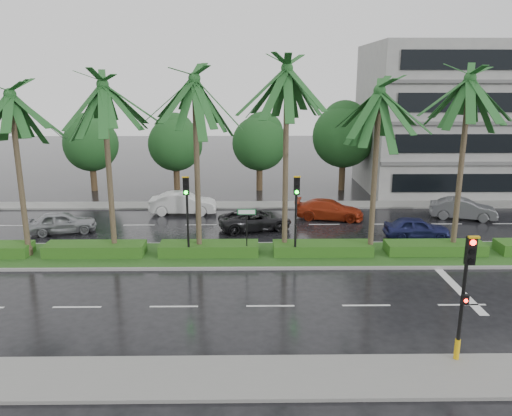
{
  "coord_description": "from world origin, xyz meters",
  "views": [
    {
      "loc": [
        -0.86,
        -24.01,
        9.1
      ],
      "look_at": [
        -0.51,
        1.5,
        2.53
      ],
      "focal_mm": 35.0,
      "sensor_mm": 36.0,
      "label": 1
    }
  ],
  "objects_px": {
    "car_silver": "(62,222)",
    "car_red": "(329,209)",
    "car_grey": "(463,209)",
    "car_darkgrey": "(255,220)",
    "signal_near": "(465,293)",
    "car_blue": "(417,228)",
    "street_sign": "(247,221)",
    "car_white": "(183,203)",
    "signal_median_left": "(187,205)"
  },
  "relations": [
    {
      "from": "signal_near",
      "to": "car_darkgrey",
      "type": "xyz_separation_m",
      "value": [
        -6.5,
        15.31,
        -1.87
      ]
    },
    {
      "from": "car_darkgrey",
      "to": "car_blue",
      "type": "distance_m",
      "value": 9.69
    },
    {
      "from": "car_silver",
      "to": "car_white",
      "type": "relative_size",
      "value": 0.86
    },
    {
      "from": "car_blue",
      "to": "car_grey",
      "type": "height_order",
      "value": "car_grey"
    },
    {
      "from": "car_grey",
      "to": "street_sign",
      "type": "bearing_deg",
      "value": 134.54
    },
    {
      "from": "car_darkgrey",
      "to": "car_white",
      "type": "bearing_deg",
      "value": 36.83
    },
    {
      "from": "car_grey",
      "to": "car_red",
      "type": "bearing_deg",
      "value": 105.81
    },
    {
      "from": "car_blue",
      "to": "car_darkgrey",
      "type": "bearing_deg",
      "value": 81.97
    },
    {
      "from": "car_silver",
      "to": "car_red",
      "type": "bearing_deg",
      "value": -95.14
    },
    {
      "from": "car_silver",
      "to": "car_grey",
      "type": "height_order",
      "value": "car_grey"
    },
    {
      "from": "street_sign",
      "to": "car_red",
      "type": "distance_m",
      "value": 9.69
    },
    {
      "from": "car_silver",
      "to": "car_red",
      "type": "xyz_separation_m",
      "value": [
        16.81,
        2.93,
        -0.02
      ]
    },
    {
      "from": "signal_near",
      "to": "car_red",
      "type": "xyz_separation_m",
      "value": [
        -1.5,
        17.71,
        -1.84
      ]
    },
    {
      "from": "car_grey",
      "to": "signal_near",
      "type": "bearing_deg",
      "value": 173.39
    },
    {
      "from": "signal_near",
      "to": "signal_median_left",
      "type": "distance_m",
      "value": 13.93
    },
    {
      "from": "car_silver",
      "to": "car_grey",
      "type": "relative_size",
      "value": 0.94
    },
    {
      "from": "signal_near",
      "to": "car_darkgrey",
      "type": "distance_m",
      "value": 16.74
    },
    {
      "from": "car_red",
      "to": "car_blue",
      "type": "height_order",
      "value": "car_red"
    },
    {
      "from": "signal_near",
      "to": "car_red",
      "type": "relative_size",
      "value": 0.96
    },
    {
      "from": "signal_near",
      "to": "car_silver",
      "type": "xyz_separation_m",
      "value": [
        -18.31,
        14.78,
        -1.83
      ]
    },
    {
      "from": "car_darkgrey",
      "to": "car_grey",
      "type": "bearing_deg",
      "value": -95.81
    },
    {
      "from": "signal_near",
      "to": "street_sign",
      "type": "xyz_separation_m",
      "value": [
        -7.0,
        9.87,
        -0.38
      ]
    },
    {
      "from": "car_blue",
      "to": "signal_near",
      "type": "bearing_deg",
      "value": 170.75
    },
    {
      "from": "car_silver",
      "to": "car_white",
      "type": "xyz_separation_m",
      "value": [
        6.81,
        4.44,
        0.08
      ]
    },
    {
      "from": "car_silver",
      "to": "car_red",
      "type": "relative_size",
      "value": 0.87
    },
    {
      "from": "signal_near",
      "to": "car_white",
      "type": "xyz_separation_m",
      "value": [
        -11.5,
        19.22,
        -1.75
      ]
    },
    {
      "from": "street_sign",
      "to": "car_red",
      "type": "xyz_separation_m",
      "value": [
        5.5,
        7.84,
        -1.46
      ]
    },
    {
      "from": "signal_near",
      "to": "car_white",
      "type": "relative_size",
      "value": 0.95
    },
    {
      "from": "car_darkgrey",
      "to": "car_silver",
      "type": "bearing_deg",
      "value": 77.44
    },
    {
      "from": "signal_near",
      "to": "signal_median_left",
      "type": "relative_size",
      "value": 1.0
    },
    {
      "from": "street_sign",
      "to": "car_red",
      "type": "relative_size",
      "value": 0.57
    },
    {
      "from": "car_silver",
      "to": "car_blue",
      "type": "relative_size",
      "value": 1.05
    },
    {
      "from": "street_sign",
      "to": "car_blue",
      "type": "relative_size",
      "value": 0.69
    },
    {
      "from": "car_white",
      "to": "car_red",
      "type": "xyz_separation_m",
      "value": [
        10.0,
        -1.51,
        -0.1
      ]
    },
    {
      "from": "street_sign",
      "to": "signal_median_left",
      "type": "bearing_deg",
      "value": -176.53
    },
    {
      "from": "signal_near",
      "to": "car_grey",
      "type": "bearing_deg",
      "value": 66.93
    },
    {
      "from": "car_darkgrey",
      "to": "car_blue",
      "type": "relative_size",
      "value": 1.2
    },
    {
      "from": "car_white",
      "to": "car_red",
      "type": "distance_m",
      "value": 10.11
    },
    {
      "from": "car_red",
      "to": "signal_near",
      "type": "bearing_deg",
      "value": -163.19
    },
    {
      "from": "signal_near",
      "to": "car_silver",
      "type": "distance_m",
      "value": 23.6
    },
    {
      "from": "street_sign",
      "to": "car_grey",
      "type": "bearing_deg",
      "value": 28.08
    },
    {
      "from": "signal_near",
      "to": "street_sign",
      "type": "bearing_deg",
      "value": 125.34
    },
    {
      "from": "car_white",
      "to": "car_grey",
      "type": "distance_m",
      "value": 19.07
    },
    {
      "from": "car_white",
      "to": "car_blue",
      "type": "distance_m",
      "value": 15.63
    },
    {
      "from": "car_darkgrey",
      "to": "car_grey",
      "type": "relative_size",
      "value": 1.07
    },
    {
      "from": "car_grey",
      "to": "car_blue",
      "type": "bearing_deg",
      "value": 149.6
    },
    {
      "from": "signal_near",
      "to": "car_blue",
      "type": "relative_size",
      "value": 1.16
    },
    {
      "from": "car_darkgrey",
      "to": "signal_median_left",
      "type": "bearing_deg",
      "value": 132.95
    },
    {
      "from": "street_sign",
      "to": "car_silver",
      "type": "height_order",
      "value": "street_sign"
    },
    {
      "from": "car_silver",
      "to": "car_white",
      "type": "bearing_deg",
      "value": -71.9
    }
  ]
}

